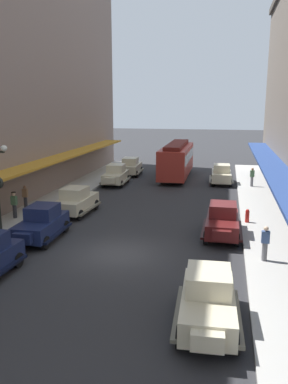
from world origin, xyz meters
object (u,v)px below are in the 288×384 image
(parked_car_1, at_px, (208,299))
(pedestrian_0, at_px, (252,177))
(pedestrian_4, at_px, (14,205))
(parked_car_4, at_px, (221,174))
(parked_car_0, at_px, (116,175))
(parked_car_2, at_px, (131,166))
(parked_car_6, at_px, (76,200))
(fire_hydrant, at_px, (247,216))
(streetcar, at_px, (177,159))
(pedestrian_2, at_px, (25,197))
(parked_car_3, at_px, (41,222))
(pedestrian_3, at_px, (265,243))
(parked_car_5, at_px, (222,220))

(parked_car_1, relative_size, pedestrian_0, 2.63)
(pedestrian_0, xyz_separation_m, pedestrian_4, (-15.16, -13.16, 0.02))
(parked_car_4, height_order, pedestrian_4, parked_car_4)
(parked_car_0, xyz_separation_m, parked_car_2, (0.15, 5.12, 0.00))
(parked_car_0, height_order, parked_car_6, same)
(fire_hydrant, relative_size, pedestrian_0, 0.50)
(parked_car_1, relative_size, fire_hydrant, 5.26)
(streetcar, distance_m, fire_hydrant, 15.99)
(streetcar, relative_size, pedestrian_2, 5.87)
(parked_car_3, height_order, pedestrian_4, parked_car_3)
(streetcar, bearing_deg, parked_car_6, -108.26)
(parked_car_1, distance_m, pedestrian_3, 6.17)
(parked_car_3, xyz_separation_m, pedestrian_2, (-3.68, 5.03, 0.05))
(parked_car_6, bearing_deg, parked_car_5, -15.75)
(parked_car_3, relative_size, pedestrian_0, 2.62)
(parked_car_1, bearing_deg, pedestrian_0, 83.39)
(parked_car_0, height_order, streetcar, streetcar)
(parked_car_0, xyz_separation_m, pedestrian_3, (11.66, -16.02, 0.05))
(parked_car_1, distance_m, parked_car_6, 15.03)
(parked_car_5, bearing_deg, streetcar, 105.43)
(parked_car_4, distance_m, fire_hydrant, 12.54)
(parked_car_5, height_order, streetcar, streetcar)
(parked_car_0, relative_size, pedestrian_2, 2.63)
(parked_car_5, bearing_deg, fire_hydrant, 60.63)
(parked_car_3, relative_size, pedestrian_2, 2.62)
(parked_car_5, xyz_separation_m, parked_car_6, (-9.57, 2.70, 0.00))
(fire_hydrant, bearing_deg, pedestrian_2, 179.97)
(parked_car_3, relative_size, parked_car_5, 1.01)
(parked_car_3, relative_size, pedestrian_4, 2.57)
(parked_car_0, relative_size, streetcar, 0.45)
(parked_car_0, distance_m, pedestrian_4, 12.50)
(streetcar, relative_size, pedestrian_0, 5.87)
(parked_car_3, distance_m, fire_hydrant, 12.09)
(parked_car_4, xyz_separation_m, streetcar, (-4.43, 2.26, 0.96))
(parked_car_6, bearing_deg, parked_car_2, 89.93)
(parked_car_5, bearing_deg, parked_car_4, 91.27)
(parked_car_3, relative_size, pedestrian_3, 2.62)
(pedestrian_0, bearing_deg, parked_car_3, -126.36)
(streetcar, bearing_deg, parked_car_2, 174.43)
(parked_car_0, height_order, fire_hydrant, parked_car_0)
(parked_car_5, relative_size, pedestrian_2, 2.60)
(parked_car_2, relative_size, pedestrian_0, 2.63)
(parked_car_2, height_order, pedestrian_3, parked_car_2)
(parked_car_0, height_order, pedestrian_0, parked_car_0)
(parked_car_2, relative_size, fire_hydrant, 5.27)
(parked_car_0, relative_size, parked_car_1, 1.00)
(parked_car_5, distance_m, fire_hydrant, 3.00)
(fire_hydrant, relative_size, pedestrian_3, 0.50)
(parked_car_4, height_order, pedestrian_2, parked_car_4)
(parked_car_1, bearing_deg, fire_hydrant, 81.39)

